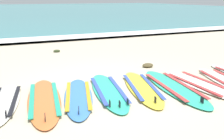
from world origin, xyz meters
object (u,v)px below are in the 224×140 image
surfboard_4 (108,91)px  surfboard_5 (142,87)px  surfboard_1 (4,102)px  surfboard_3 (78,96)px  surfboard_7 (200,84)px  surfboard_2 (44,100)px  surfboard_6 (174,87)px

surfboard_4 → surfboard_5: size_ratio=1.01×
surfboard_1 → surfboard_3: (1.35, -0.27, -0.00)m
surfboard_7 → surfboard_3: bearing=172.5°
surfboard_4 → surfboard_2: bearing=178.4°
surfboard_1 → surfboard_2: bearing=-13.9°
surfboard_3 → surfboard_6: bearing=-7.9°
surfboard_6 → surfboard_5: bearing=160.0°
surfboard_4 → surfboard_5: (0.74, -0.10, -0.00)m
surfboard_1 → surfboard_3: same height
surfboard_3 → surfboard_5: size_ratio=0.93×
surfboard_2 → surfboard_3: size_ratio=1.13×
surfboard_4 → surfboard_5: bearing=-7.8°
surfboard_7 → surfboard_6: bearing=173.5°
surfboard_5 → surfboard_6: bearing=-20.0°
surfboard_1 → surfboard_5: size_ratio=0.90×
surfboard_5 → surfboard_7: (1.31, -0.31, -0.00)m
surfboard_2 → surfboard_7: (3.36, -0.45, 0.00)m
surfboard_1 → surfboard_4: bearing=-6.0°
surfboard_5 → surfboard_3: bearing=178.2°
surfboard_1 → surfboard_4: same height
surfboard_5 → surfboard_1: bearing=173.5°
surfboard_3 → surfboard_4: same height
surfboard_2 → surfboard_4: 1.31m
surfboard_3 → surfboard_7: same height
surfboard_4 → surfboard_7: size_ratio=1.01×
surfboard_2 → surfboard_5: 2.06m
surfboard_1 → surfboard_2: same height
surfboard_1 → surfboard_4: 2.03m
surfboard_1 → surfboard_6: (3.42, -0.55, -0.00)m
surfboard_1 → surfboard_5: 2.77m
surfboard_2 → surfboard_3: bearing=-8.2°
surfboard_1 → surfboard_6: size_ratio=0.82×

